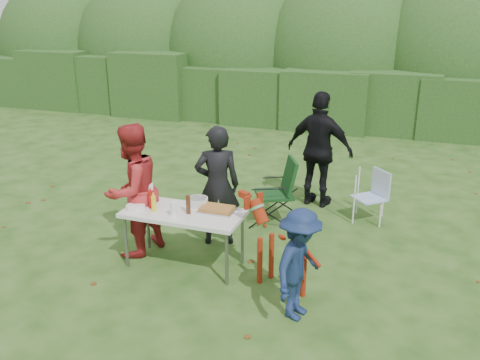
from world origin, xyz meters
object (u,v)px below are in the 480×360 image
(child, at_px, (299,265))
(beer_bottle, at_px, (188,204))
(folding_table, at_px, (184,216))
(ketchup_bottle, at_px, (151,200))
(camping_chair, at_px, (274,191))
(person_red_jacket, at_px, (132,191))
(dog, at_px, (282,250))
(paper_towel_roll, at_px, (149,193))
(mustard_bottle, at_px, (154,204))
(person_cook, at_px, (217,186))
(lawn_chair, at_px, (369,196))
(person_black_puffy, at_px, (320,150))

(child, bearing_deg, beer_bottle, 82.85)
(folding_table, distance_m, ketchup_bottle, 0.47)
(camping_chair, xyz_separation_m, ketchup_bottle, (-1.13, -1.73, 0.35))
(person_red_jacket, bearing_deg, dog, 96.94)
(paper_towel_roll, bearing_deg, camping_chair, 51.88)
(mustard_bottle, bearing_deg, person_cook, 59.95)
(child, height_order, camping_chair, child)
(person_cook, xyz_separation_m, camping_chair, (0.54, 0.96, -0.34))
(lawn_chair, bearing_deg, beer_bottle, 6.13)
(lawn_chair, xyz_separation_m, ketchup_bottle, (-2.49, -2.25, 0.45))
(folding_table, distance_m, paper_towel_roll, 0.59)
(person_red_jacket, height_order, dog, person_red_jacket)
(person_cook, relative_size, camping_chair, 1.69)
(dog, height_order, lawn_chair, dog)
(camping_chair, bearing_deg, dog, 82.18)
(person_red_jacket, relative_size, child, 1.43)
(child, bearing_deg, lawn_chair, 5.08)
(folding_table, distance_m, camping_chair, 1.86)
(child, relative_size, mustard_bottle, 6.17)
(person_black_puffy, distance_m, camping_chair, 1.12)
(camping_chair, bearing_deg, person_black_puffy, -145.18)
(ketchup_bottle, xyz_separation_m, paper_towel_roll, (-0.11, 0.15, 0.02))
(person_red_jacket, distance_m, camping_chair, 2.21)
(beer_bottle, bearing_deg, person_red_jacket, 170.97)
(lawn_chair, xyz_separation_m, beer_bottle, (-1.97, -2.27, 0.46))
(person_black_puffy, height_order, lawn_chair, person_black_puffy)
(person_black_puffy, distance_m, ketchup_bottle, 3.09)
(folding_table, height_order, dog, dog)
(folding_table, xyz_separation_m, paper_towel_roll, (-0.55, 0.13, 0.18))
(camping_chair, bearing_deg, folding_table, 41.92)
(dog, xyz_separation_m, ketchup_bottle, (-1.75, 0.14, 0.34))
(person_black_puffy, bearing_deg, person_red_jacket, 63.56)
(paper_towel_roll, bearing_deg, ketchup_bottle, -54.08)
(folding_table, bearing_deg, camping_chair, 68.07)
(camping_chair, xyz_separation_m, paper_towel_roll, (-1.24, -1.58, 0.37))
(lawn_chair, height_order, mustard_bottle, mustard_bottle)
(beer_bottle, bearing_deg, dog, -5.99)
(mustard_bottle, xyz_separation_m, paper_towel_roll, (-0.20, 0.24, 0.03))
(person_black_puffy, xyz_separation_m, camping_chair, (-0.50, -0.90, -0.45))
(person_cook, relative_size, paper_towel_roll, 6.46)
(person_black_puffy, xyz_separation_m, ketchup_bottle, (-1.63, -2.63, -0.09))
(person_cook, height_order, lawn_chair, person_cook)
(person_red_jacket, relative_size, camping_chair, 1.78)
(camping_chair, relative_size, mustard_bottle, 4.98)
(dog, relative_size, camping_chair, 1.08)
(person_cook, relative_size, mustard_bottle, 8.40)
(lawn_chair, relative_size, paper_towel_roll, 3.06)
(person_black_puffy, relative_size, child, 1.53)
(paper_towel_roll, bearing_deg, beer_bottle, -14.75)
(folding_table, xyz_separation_m, beer_bottle, (0.09, -0.03, 0.17))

